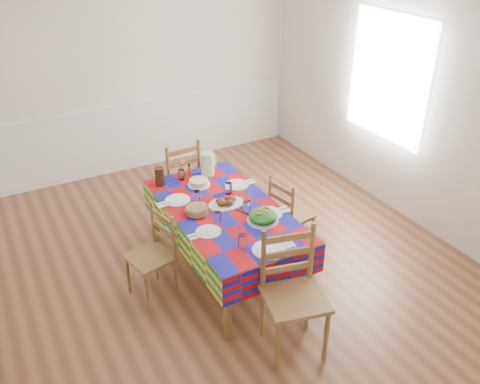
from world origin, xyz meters
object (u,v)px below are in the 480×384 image
Objects in this scene: green_pitcher at (208,164)px; tea_pitcher at (160,176)px; dining_table at (225,216)px; chair_left at (153,255)px; chair_right at (289,215)px; meat_platter at (226,202)px; chair_far at (179,180)px; chair_near at (293,295)px.

tea_pitcher is at bearing 178.23° from green_pitcher.
dining_table is 2.12× the size of chair_left.
chair_right is at bearing -34.51° from tea_pitcher.
meat_platter is 0.41× the size of chair_left.
chair_far is at bearing 134.71° from chair_left.
chair_near is (-0.03, -1.19, -0.21)m from meat_platter.
meat_platter is at bearing 81.59° from chair_left.
chair_right is at bearing 117.91° from chair_far.
meat_platter is 0.36× the size of chair_far.
dining_table is at bearing 103.78° from chair_near.
tea_pitcher reaches higher than meat_platter.
chair_right is at bearing -0.56° from dining_table.
chair_far is at bearing 89.83° from dining_table.
tea_pitcher is 0.90m from chair_left.
chair_far is 1.34m from chair_left.
chair_near reaches higher than meat_platter.
chair_far reaches higher than chair_right.
chair_far is at bearing 92.21° from meat_platter.
meat_platter is at bearing -59.15° from tea_pitcher.
chair_near is at bearing 137.42° from chair_right.
chair_near is at bearing -89.44° from dining_table.
tea_pitcher reaches higher than chair_left.
green_pitcher is at bearing 98.36° from chair_near.
dining_table is 5.17× the size of meat_platter.
chair_far is (0.00, 1.13, -0.14)m from dining_table.
meat_platter is at bearing 101.61° from chair_near.
meat_platter is (0.04, 0.06, 0.10)m from dining_table.
meat_platter is 1.21m from chair_near.
dining_table is at bearing -103.19° from green_pitcher.
chair_far is (-0.04, 1.07, -0.25)m from meat_platter.
chair_left is (-0.37, -0.73, -0.38)m from tea_pitcher.
chair_far reaches higher than green_pitcher.
chair_near reaches higher than chair_right.
chair_far is 1.35m from chair_right.
chair_near is at bearing 85.88° from chair_far.
chair_right is (1.44, -0.02, -0.00)m from chair_left.
green_pitcher reaches higher than meat_platter.
meat_platter reaches higher than dining_table.
chair_far is at bearing 111.69° from green_pitcher.
chair_left is at bearing -116.72° from tea_pitcher.
chair_right is at bearing -52.65° from green_pitcher.
tea_pitcher is at bearing 45.22° from chair_right.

